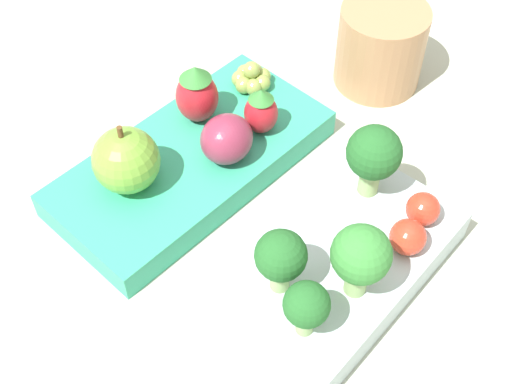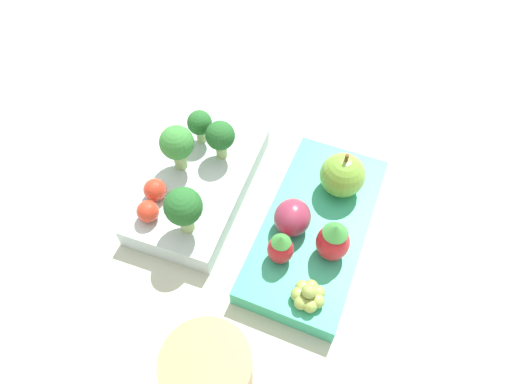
% 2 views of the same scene
% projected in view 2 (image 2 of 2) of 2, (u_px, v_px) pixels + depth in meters
% --- Properties ---
extents(ground_plane, '(4.00, 4.00, 0.00)m').
position_uv_depth(ground_plane, '(257.00, 208.00, 0.52)').
color(ground_plane, '#ADB7A3').
extents(bento_box_savoury, '(0.19, 0.11, 0.03)m').
position_uv_depth(bento_box_savoury, '(200.00, 183.00, 0.52)').
color(bento_box_savoury, silver).
rests_on(bento_box_savoury, ground_plane).
extents(bento_box_fruit, '(0.22, 0.11, 0.02)m').
position_uv_depth(bento_box_fruit, '(316.00, 227.00, 0.49)').
color(bento_box_fruit, '#33A87F').
rests_on(bento_box_fruit, ground_plane).
extents(broccoli_floret_0, '(0.04, 0.04, 0.06)m').
position_uv_depth(broccoli_floret_0, '(177.00, 144.00, 0.49)').
color(broccoli_floret_0, '#93B770').
rests_on(broccoli_floret_0, bento_box_savoury).
extents(broccoli_floret_1, '(0.03, 0.03, 0.04)m').
position_uv_depth(broccoli_floret_1, '(200.00, 124.00, 0.52)').
color(broccoli_floret_1, '#93B770').
rests_on(broccoli_floret_1, bento_box_savoury).
extents(broccoli_floret_2, '(0.03, 0.03, 0.05)m').
position_uv_depth(broccoli_floret_2, '(220.00, 137.00, 0.51)').
color(broccoli_floret_2, '#93B770').
rests_on(broccoli_floret_2, bento_box_savoury).
extents(broccoli_floret_3, '(0.04, 0.04, 0.06)m').
position_uv_depth(broccoli_floret_3, '(184.00, 208.00, 0.44)').
color(broccoli_floret_3, '#93B770').
rests_on(broccoli_floret_3, bento_box_savoury).
extents(cherry_tomato_0, '(0.02, 0.02, 0.02)m').
position_uv_depth(cherry_tomato_0, '(155.00, 190.00, 0.49)').
color(cherry_tomato_0, red).
rests_on(cherry_tomato_0, bento_box_savoury).
extents(cherry_tomato_1, '(0.02, 0.02, 0.02)m').
position_uv_depth(cherry_tomato_1, '(148.00, 211.00, 0.47)').
color(cherry_tomato_1, red).
rests_on(cherry_tomato_1, bento_box_savoury).
extents(apple, '(0.05, 0.05, 0.06)m').
position_uv_depth(apple, '(342.00, 175.00, 0.49)').
color(apple, '#70A838').
rests_on(apple, bento_box_fruit).
extents(strawberry_0, '(0.03, 0.03, 0.05)m').
position_uv_depth(strawberry_0, '(333.00, 241.00, 0.44)').
color(strawberry_0, red).
rests_on(strawberry_0, bento_box_fruit).
extents(strawberry_1, '(0.03, 0.03, 0.04)m').
position_uv_depth(strawberry_1, '(281.00, 248.00, 0.44)').
color(strawberry_1, red).
rests_on(strawberry_1, bento_box_fruit).
extents(plum, '(0.04, 0.04, 0.04)m').
position_uv_depth(plum, '(292.00, 217.00, 0.46)').
color(plum, '#892D47').
rests_on(plum, bento_box_fruit).
extents(grape_cluster, '(0.03, 0.03, 0.02)m').
position_uv_depth(grape_cluster, '(308.00, 295.00, 0.43)').
color(grape_cluster, '#8EA84C').
rests_on(grape_cluster, bento_box_fruit).
extents(drinking_cup, '(0.07, 0.07, 0.07)m').
position_uv_depth(drinking_cup, '(209.00, 375.00, 0.38)').
color(drinking_cup, tan).
rests_on(drinking_cup, ground_plane).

